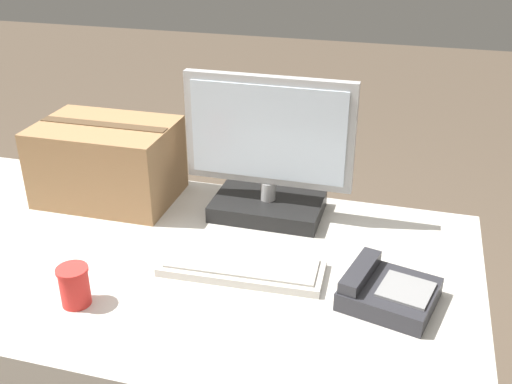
{
  "coord_description": "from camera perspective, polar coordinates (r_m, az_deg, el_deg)",
  "views": [
    {
      "loc": [
        0.68,
        -1.23,
        1.62
      ],
      "look_at": [
        0.29,
        0.14,
        0.9
      ],
      "focal_mm": 42.0,
      "sensor_mm": 36.0,
      "label": 1
    }
  ],
  "objects": [
    {
      "name": "monitor",
      "position": [
        1.73,
        1.17,
        2.84
      ],
      "size": [
        0.49,
        0.21,
        0.42
      ],
      "color": "black",
      "rests_on": "office_desk"
    },
    {
      "name": "paper_cup_right",
      "position": [
        1.47,
        -16.91,
        -8.55
      ],
      "size": [
        0.07,
        0.07,
        0.1
      ],
      "color": "red",
      "rests_on": "office_desk"
    },
    {
      "name": "keyboard",
      "position": [
        1.54,
        -1.35,
        -7.15
      ],
      "size": [
        0.42,
        0.17,
        0.03
      ],
      "rotation": [
        0.0,
        0.0,
        0.04
      ],
      "color": "beige",
      "rests_on": "office_desk"
    },
    {
      "name": "desk_phone",
      "position": [
        1.46,
        12.33,
        -9.23
      ],
      "size": [
        0.24,
        0.23,
        0.08
      ],
      "rotation": [
        0.0,
        0.0,
        -0.24
      ],
      "color": "#2D2D33",
      "rests_on": "office_desk"
    },
    {
      "name": "cardboard_box",
      "position": [
        1.91,
        -13.95,
        2.82
      ],
      "size": [
        0.41,
        0.29,
        0.25
      ],
      "rotation": [
        0.0,
        0.0,
        0.01
      ],
      "color": "#9E754C",
      "rests_on": "office_desk"
    },
    {
      "name": "office_desk",
      "position": [
        1.88,
        -10.17,
        -15.25
      ],
      "size": [
        1.8,
        0.9,
        0.75
      ],
      "color": "beige",
      "rests_on": "ground_plane"
    }
  ]
}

